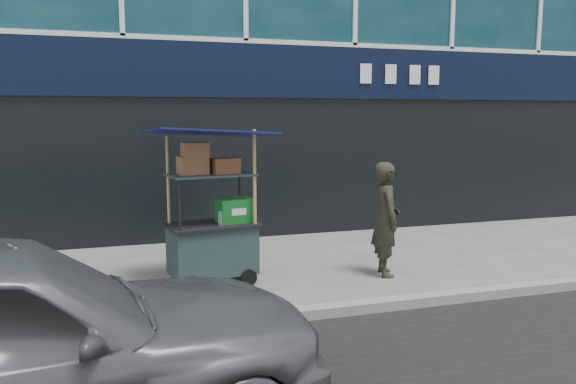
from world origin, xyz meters
name	(u,v)px	position (x,y,z in m)	size (l,w,h in m)	color
ground	(328,309)	(0.00, 0.00, 0.00)	(80.00, 80.00, 0.00)	#61615D
curb	(335,310)	(0.00, -0.20, 0.06)	(80.00, 0.18, 0.12)	gray
vendor_cart	(213,229)	(-1.04, 1.38, 0.71)	(1.64, 1.27, 2.03)	#1B2C2E
vendor_man	(386,219)	(1.25, 1.06, 0.77)	(0.56, 0.37, 1.54)	#28291E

